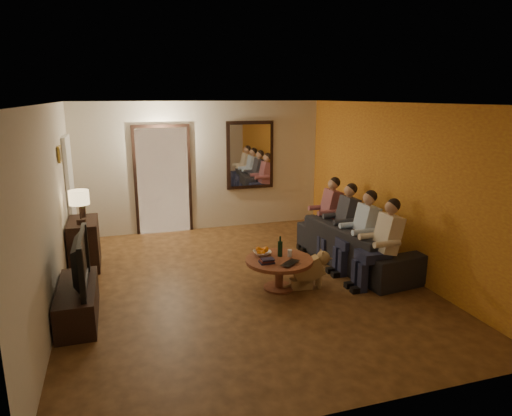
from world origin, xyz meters
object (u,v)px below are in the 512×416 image
object	(u,v)px
sofa	(357,244)
coffee_table	(279,274)
bowl	(262,253)
dog	(308,269)
tv_stand	(78,302)
laptop	(293,264)
person_a	(383,247)
wine_bottle	(280,246)
person_b	(362,235)
dresser	(84,244)
person_c	(343,225)
tv	(74,261)
person_d	(327,216)
table_lamp	(80,207)

from	to	relation	value
sofa	coffee_table	bearing A→B (deg)	101.74
bowl	dog	bearing A→B (deg)	-27.88
sofa	coffee_table	distance (m)	1.64
dog	tv_stand	bearing A→B (deg)	-172.90
laptop	coffee_table	bearing A→B (deg)	69.88
person_a	wine_bottle	xyz separation A→B (m)	(-1.40, 0.47, 0.01)
sofa	person_b	size ratio (longest dim) A/B	1.95
dog	person_b	bearing A→B (deg)	23.94
person_b	dresser	bearing A→B (deg)	159.75
person_c	dog	xyz separation A→B (m)	(-1.04, -0.92, -0.32)
coffee_table	bowl	world-z (taller)	bowl
person_b	dog	xyz separation A→B (m)	(-1.04, -0.32, -0.32)
tv	person_c	bearing A→B (deg)	-77.15
person_b	bowl	xyz separation A→B (m)	(-1.63, -0.01, -0.12)
person_d	laptop	world-z (taller)	person_d
dresser	wine_bottle	xyz separation A→B (m)	(2.74, -1.66, 0.22)
bowl	person_a	bearing A→B (deg)	-19.95
laptop	dresser	bearing A→B (deg)	104.10
table_lamp	laptop	xyz separation A→B (m)	(2.79, -1.82, -0.58)
sofa	person_c	size ratio (longest dim) A/B	1.95
tv	person_a	distance (m)	4.15
tv_stand	coffee_table	bearing A→B (deg)	2.41
coffee_table	bowl	xyz separation A→B (m)	(-0.18, 0.22, 0.26)
person_b	person_c	size ratio (longest dim) A/B	1.00
sofa	laptop	world-z (taller)	sofa
dog	sofa	bearing A→B (deg)	35.38
person_b	person_c	bearing A→B (deg)	90.00
person_c	bowl	bearing A→B (deg)	-159.43
coffee_table	laptop	xyz separation A→B (m)	(0.10, -0.28, 0.24)
table_lamp	person_d	xyz separation A→B (m)	(4.13, -0.11, -0.45)
tv	coffee_table	distance (m)	2.74
tv_stand	person_d	bearing A→B (deg)	20.47
tv	person_b	xyz separation A→B (m)	(4.13, 0.34, -0.16)
laptop	person_d	bearing A→B (deg)	12.03
sofa	person_c	distance (m)	0.41
coffee_table	table_lamp	bearing A→B (deg)	150.28
dresser	bowl	xyz separation A→B (m)	(2.51, -1.54, 0.09)
dog	person_c	bearing A→B (deg)	48.35
bowl	wine_bottle	distance (m)	0.29
table_lamp	bowl	size ratio (longest dim) A/B	2.08
person_b	person_c	distance (m)	0.60
person_a	sofa	bearing A→B (deg)	83.66
dresser	sofa	world-z (taller)	dresser
table_lamp	coffee_table	size ratio (longest dim) A/B	0.56
person_d	dresser	bearing A→B (deg)	175.50
sofa	tv	bearing A→B (deg)	91.45
tv	coffee_table	xyz separation A→B (m)	(2.69, 0.11, -0.53)
wine_bottle	laptop	size ratio (longest dim) A/B	0.94
person_d	dog	size ratio (longest dim) A/B	2.14
dog	coffee_table	size ratio (longest dim) A/B	0.58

